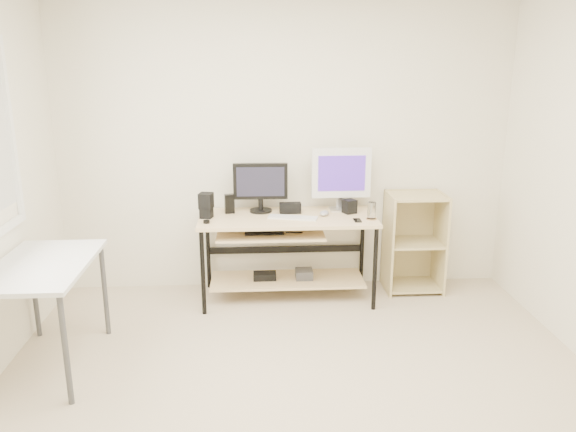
# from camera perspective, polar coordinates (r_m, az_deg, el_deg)

# --- Properties ---
(room) EXTENTS (4.01, 4.01, 2.62)m
(room) POSITION_cam_1_polar(r_m,az_deg,el_deg) (3.07, -0.80, 2.10)
(room) COLOR beige
(room) RESTS_ON ground
(desk) EXTENTS (1.50, 0.65, 0.75)m
(desk) POSITION_cam_1_polar(r_m,az_deg,el_deg) (4.85, -0.35, -2.42)
(desk) COLOR beige
(desk) RESTS_ON ground
(side_table) EXTENTS (0.60, 1.00, 0.75)m
(side_table) POSITION_cam_1_polar(r_m,az_deg,el_deg) (4.05, -23.65, -5.49)
(side_table) COLOR silver
(side_table) RESTS_ON ground
(shelf_unit) EXTENTS (0.50, 0.40, 0.90)m
(shelf_unit) POSITION_cam_1_polar(r_m,az_deg,el_deg) (5.22, 12.56, -2.48)
(shelf_unit) COLOR #CEBC81
(shelf_unit) RESTS_ON ground
(black_monitor) EXTENTS (0.47, 0.20, 0.43)m
(black_monitor) POSITION_cam_1_polar(r_m,az_deg,el_deg) (4.87, -2.82, 3.24)
(black_monitor) COLOR black
(black_monitor) RESTS_ON desk
(white_imac) EXTENTS (0.52, 0.17, 0.55)m
(white_imac) POSITION_cam_1_polar(r_m,az_deg,el_deg) (4.93, 5.43, 4.20)
(white_imac) COLOR silver
(white_imac) RESTS_ON desk
(keyboard) EXTENTS (0.43, 0.22, 0.01)m
(keyboard) POSITION_cam_1_polar(r_m,az_deg,el_deg) (4.72, 0.49, -0.16)
(keyboard) COLOR silver
(keyboard) RESTS_ON desk
(mouse) EXTENTS (0.11, 0.14, 0.04)m
(mouse) POSITION_cam_1_polar(r_m,az_deg,el_deg) (4.81, 3.70, 0.30)
(mouse) COLOR #AEAEB3
(mouse) RESTS_ON desk
(center_speaker) EXTENTS (0.19, 0.09, 0.09)m
(center_speaker) POSITION_cam_1_polar(r_m,az_deg,el_deg) (4.87, 0.23, 0.82)
(center_speaker) COLOR black
(center_speaker) RESTS_ON desk
(speaker_left) EXTENTS (0.13, 0.13, 0.21)m
(speaker_left) POSITION_cam_1_polar(r_m,az_deg,el_deg) (4.76, -8.31, 1.13)
(speaker_left) COLOR black
(speaker_left) RESTS_ON desk
(speaker_right) EXTENTS (0.13, 0.13, 0.12)m
(speaker_right) POSITION_cam_1_polar(r_m,az_deg,el_deg) (4.90, 6.26, 0.98)
(speaker_right) COLOR black
(speaker_right) RESTS_ON desk
(audio_controller) EXTENTS (0.09, 0.07, 0.17)m
(audio_controller) POSITION_cam_1_polar(r_m,az_deg,el_deg) (4.89, -5.97, 1.24)
(audio_controller) COLOR black
(audio_controller) RESTS_ON desk
(volume_puck) EXTENTS (0.07, 0.07, 0.02)m
(volume_puck) POSITION_cam_1_polar(r_m,az_deg,el_deg) (4.62, -8.28, -0.59)
(volume_puck) COLOR black
(volume_puck) RESTS_ON desk
(smartphone) EXTENTS (0.06, 0.11, 0.01)m
(smartphone) POSITION_cam_1_polar(r_m,az_deg,el_deg) (4.68, 7.06, -0.44)
(smartphone) COLOR black
(smartphone) RESTS_ON desk
(coaster) EXTENTS (0.10, 0.10, 0.01)m
(coaster) POSITION_cam_1_polar(r_m,az_deg,el_deg) (4.74, 8.46, -0.28)
(coaster) COLOR #AE814E
(coaster) RESTS_ON desk
(drinking_glass) EXTENTS (0.08, 0.08, 0.14)m
(drinking_glass) POSITION_cam_1_polar(r_m,az_deg,el_deg) (4.73, 8.50, 0.57)
(drinking_glass) COLOR white
(drinking_glass) RESTS_ON coaster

